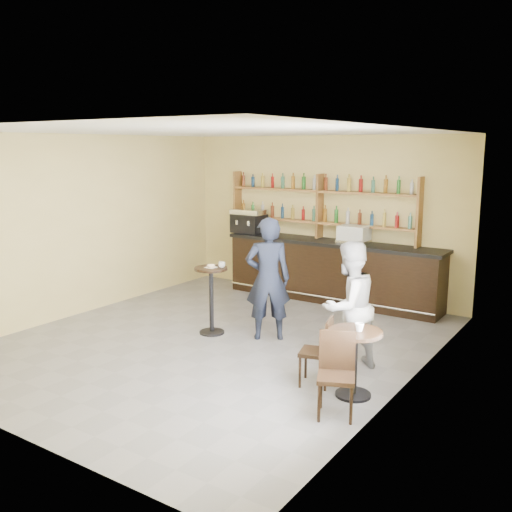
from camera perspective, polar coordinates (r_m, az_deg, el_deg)
The scene contains 23 objects.
floor at distance 8.99m, azimuth -3.94°, elevation -8.52°, with size 7.00×7.00×0.00m, color slate.
ceiling at distance 8.48m, azimuth -4.23°, elevation 12.32°, with size 7.00×7.00×0.00m, color white.
wall_back at distance 11.53m, azimuth 6.66°, elevation 3.93°, with size 7.00×7.00×0.00m, color #E6D283.
wall_front at distance 6.26m, azimuth -24.12°, elevation -2.86°, with size 7.00×7.00×0.00m, color #E6D283.
wall_left at distance 10.68m, azimuth -16.93°, elevation 2.98°, with size 7.00×7.00×0.00m, color #E6D283.
wall_right at distance 7.18m, azimuth 15.21°, elevation -0.61°, with size 7.00×7.00×0.00m, color #E6D283.
window_pane at distance 6.06m, azimuth 11.55°, elevation -1.58°, with size 2.00×2.00×0.00m, color white.
window_frame at distance 6.06m, azimuth 11.49°, elevation -1.57°, with size 0.04×1.70×2.10m, color black, non-canonical shape.
shelf_unit at distance 11.39m, azimuth 6.38°, elevation 4.91°, with size 4.00×0.26×1.40m, color brown, non-canonical shape.
liquor_bottles at distance 11.37m, azimuth 6.40°, elevation 5.76°, with size 3.68×0.10×1.00m, color #8C5919, non-canonical shape.
bar_counter at distance 11.20m, azimuth 7.60°, elevation -1.51°, with size 4.40×0.86×1.19m, color black, non-canonical shape.
espresso_machine at distance 12.03m, azimuth -0.70°, elevation 3.51°, with size 0.69×0.45×0.50m, color black, non-canonical shape.
pastry_case at distance 10.88m, azimuth 9.77°, elevation 2.14°, with size 0.55×0.44×0.33m, color silver, non-canonical shape.
pedestal_table at distance 9.22m, azimuth -4.48°, elevation -4.47°, with size 0.53×0.53×1.09m, color black, non-canonical shape.
napkin at distance 9.09m, azimuth -4.53°, elevation -1.13°, with size 0.16×0.16×0.00m, color white.
donut at distance 9.07m, azimuth -4.52°, elevation -1.00°, with size 0.13×0.13×0.05m, color gold.
cup_pedestal at distance 9.08m, azimuth -3.45°, elevation -0.87°, with size 0.11×0.11×0.09m, color white.
man_main at distance 8.85m, azimuth 1.20°, elevation -2.29°, with size 0.70×0.46×1.93m, color black.
cafe_table at distance 7.08m, azimuth 9.79°, elevation -10.55°, with size 0.66×0.66×0.83m, color black, non-canonical shape.
cup_cafe at distance 6.91m, azimuth 10.29°, elevation -7.02°, with size 0.11×0.11×0.10m, color white.
chair_west at distance 7.34m, azimuth 5.98°, elevation -9.48°, with size 0.38×0.38×0.88m, color black, non-canonical shape.
chair_south at distance 6.53m, azimuth 8.01°, elevation -11.83°, with size 0.41×0.41×0.95m, color black, non-canonical shape.
patron_second at distance 7.74m, azimuth 9.25°, elevation -5.00°, with size 0.86×0.67×1.77m, color gray.
Camera 1 is at (5.21, -6.69, 2.99)m, focal length 40.00 mm.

